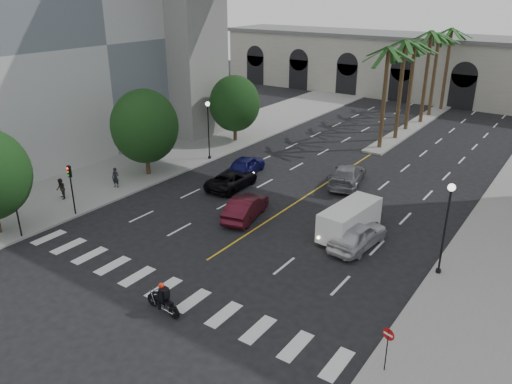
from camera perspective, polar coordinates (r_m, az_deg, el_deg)
name	(u,v)px	position (r m, az deg, el deg)	size (l,w,h in m)	color
ground	(183,275)	(27.87, -8.32, -9.42)	(140.00, 140.00, 0.00)	black
sidewalk_left	(173,155)	(47.25, -9.47, 4.20)	(8.00, 100.00, 0.15)	gray
median	(413,126)	(59.23, 17.51, 7.20)	(2.00, 24.00, 0.20)	gray
building_left	(50,36)	(52.54, -22.51, 16.13)	(16.50, 32.50, 20.60)	beige
pier_building	(458,69)	(74.58, 22.11, 12.86)	(71.00, 10.50, 8.50)	beige
palm_a	(389,53)	(48.26, 14.91, 15.15)	(3.20, 3.20, 10.30)	#47331E
palm_b	(405,45)	(51.95, 16.67, 15.75)	(3.20, 3.20, 10.60)	#47331E
palm_c	(415,46)	(55.87, 17.72, 15.56)	(3.20, 3.20, 10.10)	#47331E
palm_d	(431,36)	(59.51, 19.38, 16.44)	(3.20, 3.20, 10.90)	#47331E
palm_e	(439,38)	(63.45, 20.18, 16.22)	(3.20, 3.20, 10.40)	#47331E
palm_f	(451,33)	(67.21, 21.44, 16.57)	(3.20, 3.20, 10.70)	#47331E
street_tree_mid	(145,126)	(41.38, -12.61, 7.34)	(5.44, 5.44, 7.21)	#382616
street_tree_far	(235,104)	(50.10, -2.46, 10.06)	(5.04, 5.04, 6.68)	#382616
lamp_post_left_far	(208,125)	(44.73, -5.47, 7.58)	(0.40, 0.40, 5.35)	black
lamp_post_right	(446,222)	(27.93, 20.91, -3.19)	(0.40, 0.40, 5.35)	black
traffic_signal_near	(15,201)	(33.68, -25.86, -0.97)	(0.25, 0.18, 3.65)	black
traffic_signal_far	(71,182)	(35.58, -20.41, 1.10)	(0.25, 0.18, 3.65)	black
motorcycle_rider	(164,299)	(24.80, -10.52, -11.98)	(2.24, 0.60, 1.61)	black
car_a	(358,235)	(30.64, 11.56, -4.83)	(1.89, 4.71, 1.60)	silver
car_b	(246,207)	(33.73, -1.20, -1.77)	(1.64, 4.71, 1.55)	#410D19
car_c	(232,179)	(38.92, -2.75, 1.45)	(2.27, 4.93, 1.37)	black
car_d	(347,175)	(40.08, 10.39, 1.91)	(2.26, 5.57, 1.62)	slate
car_e	(246,165)	(41.69, -1.17, 3.09)	(1.89, 4.70, 1.60)	#111252
cargo_van	(349,220)	(31.59, 10.62, -3.13)	(2.37, 5.09, 2.11)	silver
pedestrian_a	(116,178)	(40.04, -15.76, 1.59)	(0.57, 0.38, 1.57)	black
pedestrian_b	(61,189)	(39.07, -21.40, 0.34)	(0.76, 0.59, 1.57)	black
do_not_enter_sign	(388,341)	(21.26, 14.82, -16.16)	(0.53, 0.16, 2.19)	black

